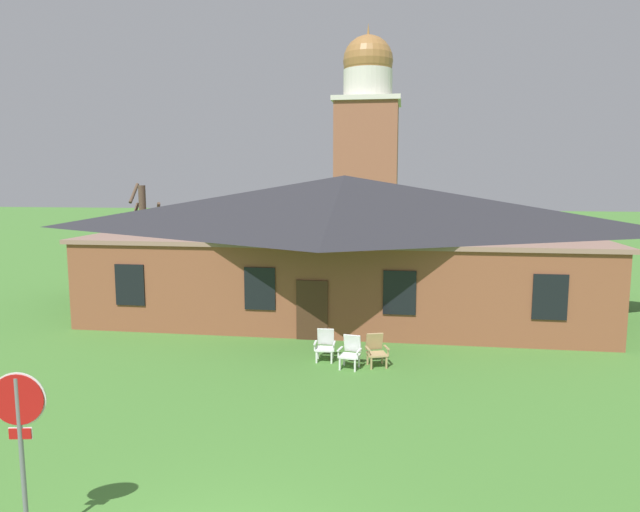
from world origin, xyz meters
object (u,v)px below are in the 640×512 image
(lawn_chair_near_door, at_px, (351,351))
(lawn_chair_left_end, at_px, (376,349))
(lawn_chair_by_porch, at_px, (325,344))
(stop_sign, at_px, (20,426))

(lawn_chair_near_door, height_order, lawn_chair_left_end, same)
(lawn_chair_by_porch, distance_m, lawn_chair_near_door, 1.03)
(lawn_chair_left_end, bearing_deg, stop_sign, -116.71)
(stop_sign, distance_m, lawn_chair_near_door, 10.00)
(stop_sign, relative_size, lawn_chair_near_door, 2.90)
(lawn_chair_left_end, bearing_deg, lawn_chair_by_porch, 169.34)
(stop_sign, relative_size, lawn_chair_left_end, 2.90)
(lawn_chair_by_porch, relative_size, lawn_chair_near_door, 1.00)
(lawn_chair_near_door, bearing_deg, stop_sign, -113.72)
(stop_sign, xyz_separation_m, lawn_chair_near_door, (3.98, 9.06, -1.47))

